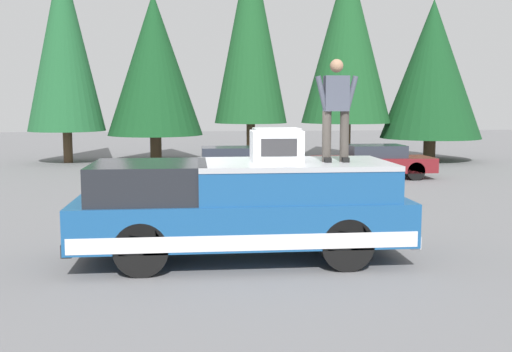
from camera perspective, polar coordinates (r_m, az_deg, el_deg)
ground_plane at (r=10.76m, az=-0.63°, el=-7.23°), size 90.00×90.00×0.00m
pickup_truck at (r=10.18m, az=-1.36°, el=-3.03°), size 2.01×5.54×1.65m
compressor_unit at (r=10.12m, az=1.93°, el=2.92°), size 0.65×0.84×0.56m
person_on_truck_bed at (r=10.15m, az=7.53°, el=6.41°), size 0.29×0.72×1.69m
parked_car_maroon at (r=21.50m, az=10.99°, el=1.34°), size 1.64×4.10×1.16m
parked_car_navy at (r=20.16m, az=-2.64°, el=1.10°), size 1.64×4.10×1.16m
conifer_far_left at (r=28.49m, az=16.22°, el=9.59°), size 4.45×4.45×7.15m
conifer_left at (r=27.82m, az=8.55°, el=12.55°), size 3.98×3.98×9.08m
conifer_center_left at (r=27.28m, az=-0.50°, el=13.54°), size 3.21×3.21×9.84m
conifer_center_right at (r=27.59m, az=-9.55°, el=10.28°), size 4.21×4.21×7.40m
conifer_right at (r=27.84m, az=-17.61°, el=11.85°), size 3.30×3.30×8.96m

